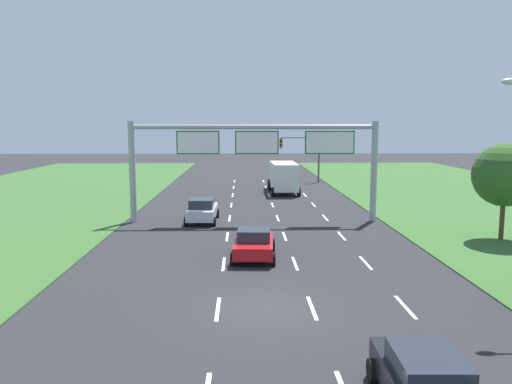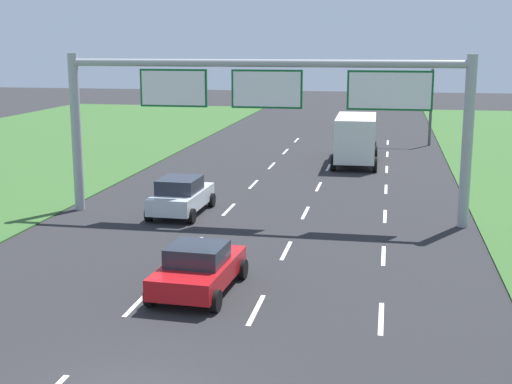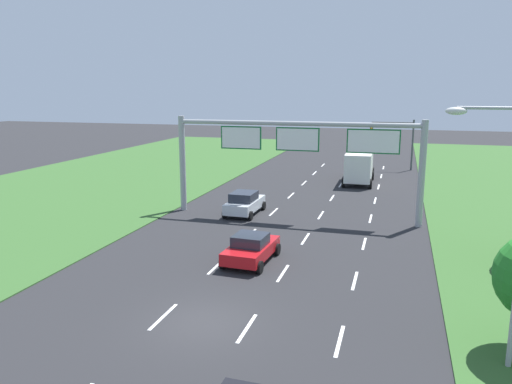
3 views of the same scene
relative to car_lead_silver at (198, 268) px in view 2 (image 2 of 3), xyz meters
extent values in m
cube|color=white|center=(-1.51, -1.16, -0.74)|extent=(0.14, 2.40, 0.01)
cube|color=white|center=(-1.51, 4.84, -0.74)|extent=(0.14, 2.40, 0.01)
cube|color=white|center=(-1.51, 10.84, -0.74)|extent=(0.14, 2.40, 0.01)
cube|color=white|center=(-1.51, 16.84, -0.74)|extent=(0.14, 2.40, 0.01)
cube|color=white|center=(-1.51, 22.84, -0.74)|extent=(0.14, 2.40, 0.01)
cube|color=white|center=(-1.51, 28.84, -0.74)|extent=(0.14, 2.40, 0.01)
cube|color=white|center=(-1.51, 34.84, -0.74)|extent=(0.14, 2.40, 0.01)
cube|color=white|center=(1.99, -1.16, -0.74)|extent=(0.14, 2.40, 0.01)
cube|color=white|center=(1.99, 4.84, -0.74)|extent=(0.14, 2.40, 0.01)
cube|color=white|center=(1.99, 10.84, -0.74)|extent=(0.14, 2.40, 0.01)
cube|color=white|center=(1.99, 16.84, -0.74)|extent=(0.14, 2.40, 0.01)
cube|color=white|center=(1.99, 22.84, -0.74)|extent=(0.14, 2.40, 0.01)
cube|color=white|center=(1.99, 28.84, -0.74)|extent=(0.14, 2.40, 0.01)
cube|color=white|center=(1.99, 34.84, -0.74)|extent=(0.14, 2.40, 0.01)
cube|color=white|center=(5.49, -1.16, -0.74)|extent=(0.14, 2.40, 0.01)
cube|color=white|center=(5.49, 4.84, -0.74)|extent=(0.14, 2.40, 0.01)
cube|color=white|center=(5.49, 10.84, -0.74)|extent=(0.14, 2.40, 0.01)
cube|color=white|center=(5.49, 16.84, -0.74)|extent=(0.14, 2.40, 0.01)
cube|color=white|center=(5.49, 22.84, -0.74)|extent=(0.14, 2.40, 0.01)
cube|color=white|center=(5.49, 28.84, -0.74)|extent=(0.14, 2.40, 0.01)
cube|color=white|center=(5.49, 34.84, -0.74)|extent=(0.14, 2.40, 0.01)
cube|color=red|center=(0.00, 0.02, -0.12)|extent=(2.15, 4.16, 0.62)
cube|color=#232833|center=(0.00, -0.08, 0.47)|extent=(1.73, 1.73, 0.57)
cylinder|color=black|center=(-0.90, 1.56, -0.43)|extent=(0.26, 0.65, 0.64)
cylinder|color=black|center=(1.07, 1.45, -0.43)|extent=(0.26, 0.65, 0.64)
cylinder|color=black|center=(-1.06, -1.40, -0.43)|extent=(0.26, 0.65, 0.64)
cylinder|color=black|center=(0.90, -1.51, -0.43)|extent=(0.26, 0.65, 0.64)
cube|color=silver|center=(-3.38, 9.68, -0.07)|extent=(1.95, 4.31, 0.71)
cube|color=#232833|center=(-3.39, 9.46, 0.60)|extent=(1.69, 2.07, 0.62)
cylinder|color=black|center=(-4.30, 11.28, -0.43)|extent=(0.23, 0.64, 0.64)
cylinder|color=black|center=(-2.40, 11.24, -0.43)|extent=(0.23, 0.64, 0.64)
cylinder|color=black|center=(-4.37, 8.11, -0.43)|extent=(0.23, 0.64, 0.64)
cylinder|color=black|center=(-2.47, 8.07, -0.43)|extent=(0.23, 0.64, 0.64)
cube|color=silver|center=(3.47, 28.18, 0.80)|extent=(2.23, 2.14, 2.20)
cube|color=silver|center=(3.54, 24.08, 0.99)|extent=(2.46, 5.84, 2.58)
cylinder|color=black|center=(2.34, 28.66, -0.30)|extent=(0.30, 0.90, 0.90)
cylinder|color=black|center=(4.60, 28.70, -0.30)|extent=(0.30, 0.90, 0.90)
cylinder|color=black|center=(2.29, 26.36, -0.30)|extent=(0.30, 0.90, 0.90)
cylinder|color=black|center=(4.71, 26.40, -0.30)|extent=(0.30, 0.90, 0.90)
cylinder|color=black|center=(2.37, 21.76, -0.30)|extent=(0.30, 0.90, 0.90)
cylinder|color=black|center=(4.79, 21.80, -0.30)|extent=(0.30, 0.90, 0.90)
cylinder|color=#9EA0A5|center=(-8.16, 9.60, 2.75)|extent=(0.44, 0.44, 7.00)
cylinder|color=#9EA0A5|center=(8.64, 9.60, 2.75)|extent=(0.44, 0.44, 7.00)
cylinder|color=#9EA0A5|center=(0.24, 9.60, 5.85)|extent=(16.80, 0.32, 0.32)
cube|color=#0C5B28|center=(-3.61, 9.60, 4.79)|extent=(2.95, 0.12, 1.61)
cube|color=white|center=(-3.61, 9.54, 4.79)|extent=(2.79, 0.01, 1.45)
cube|color=#0C5B28|center=(0.44, 9.60, 4.79)|extent=(3.00, 0.12, 1.61)
cube|color=white|center=(0.44, 9.54, 4.79)|extent=(2.84, 0.01, 1.45)
cube|color=#0C5B28|center=(5.49, 9.60, 4.79)|extent=(3.44, 0.12, 1.61)
cube|color=white|center=(5.49, 9.54, 4.79)|extent=(3.28, 0.01, 1.45)
cylinder|color=#47494F|center=(8.50, 33.80, 2.05)|extent=(0.20, 0.20, 5.60)
cylinder|color=#47494F|center=(6.25, 33.80, 4.50)|extent=(4.50, 0.14, 0.14)
cube|color=black|center=(4.00, 33.80, 3.85)|extent=(0.32, 0.36, 1.10)
sphere|color=red|center=(4.00, 33.59, 4.22)|extent=(0.22, 0.22, 0.22)
sphere|color=orange|center=(4.00, 33.59, 3.85)|extent=(0.22, 0.22, 0.22)
sphere|color=green|center=(4.00, 33.59, 3.48)|extent=(0.22, 0.22, 0.22)
camera|label=1|loc=(-0.60, -24.87, 6.01)|focal=35.00mm
camera|label=2|loc=(5.49, -19.93, 6.67)|focal=50.00mm
camera|label=3|loc=(7.19, -23.86, 8.17)|focal=35.00mm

